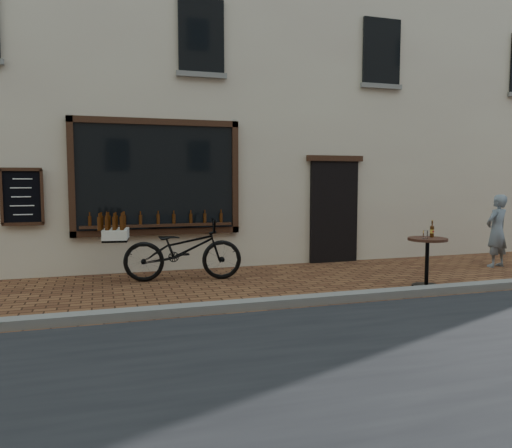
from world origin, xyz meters
name	(u,v)px	position (x,y,z in m)	size (l,w,h in m)	color
ground	(321,307)	(0.00, 0.00, 0.00)	(90.00, 90.00, 0.00)	#522C1A
kerb	(315,299)	(0.00, 0.20, 0.06)	(90.00, 0.25, 0.12)	slate
shop_building	(216,55)	(0.00, 6.50, 5.00)	(28.00, 6.20, 10.00)	beige
cargo_bicycle	(181,249)	(-1.61, 2.48, 0.56)	(2.54, 0.99, 1.18)	black
bistro_table	(427,252)	(2.26, 0.67, 0.59)	(0.65, 0.65, 1.11)	black
pedestrian	(497,231)	(4.84, 1.89, 0.75)	(0.55, 0.36, 1.50)	slate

